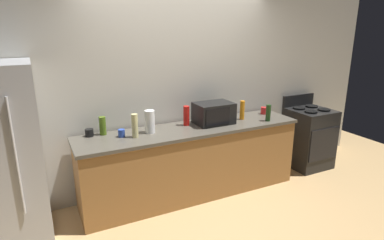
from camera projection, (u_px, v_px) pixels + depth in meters
ground_plane at (207, 208)px, 3.91m from camera, size 8.00×8.00×0.00m
back_wall at (178, 86)px, 4.23m from camera, size 6.40×0.10×2.70m
counter_run at (192, 161)px, 4.13m from camera, size 2.84×0.64×0.90m
refrigerator at (2, 157)px, 3.13m from camera, size 0.72×0.73×1.80m
stove_range at (308, 137)px, 4.98m from camera, size 0.60×0.61×1.08m
microwave at (214, 113)px, 4.15m from camera, size 0.48×0.35×0.27m
paper_towel_roll at (150, 122)px, 3.78m from camera, size 0.12×0.12×0.27m
bottle_vinegar at (135, 126)px, 3.63m from camera, size 0.07×0.07×0.27m
bottle_wine at (268, 113)px, 4.26m from camera, size 0.06×0.06×0.22m
bottle_dish_soap at (242, 110)px, 4.33m from camera, size 0.06×0.06×0.25m
bottle_hot_sauce at (186, 116)px, 4.07m from camera, size 0.08×0.08×0.25m
bottle_olive_oil at (103, 126)px, 3.73m from camera, size 0.08×0.08×0.21m
mug_red at (264, 111)px, 4.62m from camera, size 0.09×0.09×0.10m
mug_black at (89, 133)px, 3.69m from camera, size 0.09×0.09×0.09m
mug_blue at (122, 133)px, 3.67m from camera, size 0.08×0.08×0.09m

